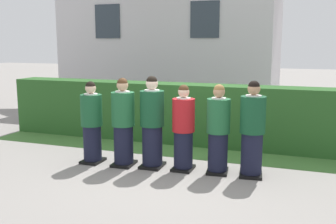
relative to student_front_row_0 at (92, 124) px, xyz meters
name	(u,v)px	position (x,y,z in m)	size (l,w,h in m)	color
ground_plane	(168,168)	(1.50, 0.12, -0.74)	(60.00, 60.00, 0.00)	gray
student_front_row_0	(92,124)	(0.00, 0.00, 0.00)	(0.41, 0.45, 1.56)	black
student_front_row_1	(123,124)	(0.65, 0.03, 0.04)	(0.43, 0.49, 1.64)	black
student_front_row_2	(152,124)	(1.19, 0.11, 0.06)	(0.44, 0.49, 1.69)	black
student_in_red_blazer	(183,130)	(1.78, 0.15, -0.01)	(0.40, 0.49, 1.55)	black
student_front_row_4	(218,131)	(2.40, 0.20, 0.00)	(0.42, 0.49, 1.57)	black
student_front_row_5	(252,131)	(2.98, 0.23, 0.04)	(0.44, 0.52, 1.65)	black
hedge	(197,114)	(1.50, 2.07, -0.07)	(9.34, 0.70, 1.35)	#285623
school_building_main	(172,5)	(-0.93, 7.33, 2.84)	(7.81, 3.69, 6.98)	silver
lawn_strip	(187,152)	(1.50, 1.27, -0.74)	(9.34, 0.90, 0.01)	#477A38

